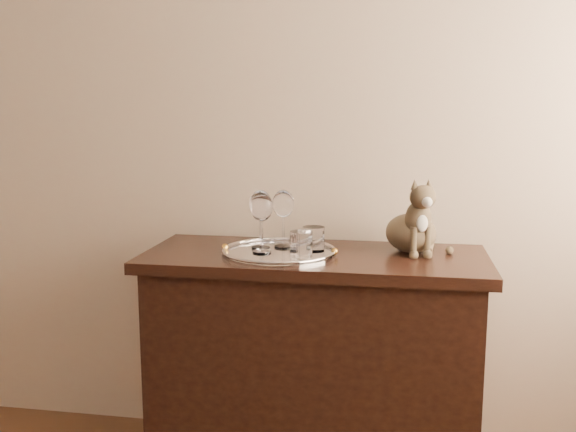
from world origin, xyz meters
name	(u,v)px	position (x,y,z in m)	size (l,w,h in m)	color
wall_back	(177,109)	(0.00, 2.25, 1.35)	(4.00, 0.10, 2.70)	#C3A792
sideboard	(314,368)	(0.60, 1.94, 0.42)	(1.20, 0.50, 0.85)	black
tray	(279,253)	(0.48, 1.91, 0.85)	(0.40, 0.40, 0.01)	silver
wine_glass_a	(261,219)	(0.40, 1.96, 0.96)	(0.08, 0.08, 0.21)	white
wine_glass_b	(283,219)	(0.48, 1.99, 0.96)	(0.08, 0.08, 0.21)	silver
wine_glass_d	(262,223)	(0.42, 1.89, 0.96)	(0.08, 0.08, 0.21)	silver
tumbler_a	(301,244)	(0.57, 1.86, 0.90)	(0.08, 0.08, 0.09)	white
tumbler_c	(314,239)	(0.60, 1.94, 0.90)	(0.08, 0.08, 0.09)	silver
cat	(411,214)	(0.93, 2.03, 0.98)	(0.27, 0.25, 0.27)	#4C392D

